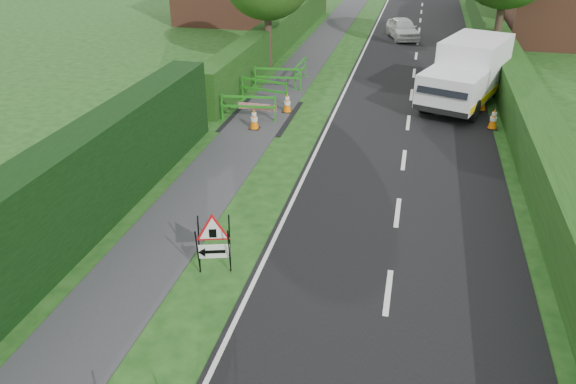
{
  "coord_description": "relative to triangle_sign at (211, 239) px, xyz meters",
  "views": [
    {
      "loc": [
        2.6,
        -8.74,
        7.29
      ],
      "look_at": [
        -0.27,
        3.6,
        0.76
      ],
      "focal_mm": 35.0,
      "sensor_mm": 36.0,
      "label": 1
    }
  ],
  "objects": [
    {
      "name": "works_van",
      "position": [
        5.91,
        13.49,
        0.46
      ],
      "size": [
        3.85,
        5.85,
        2.5
      ],
      "rotation": [
        0.0,
        0.0,
        -0.35
      ],
      "color": "silver",
      "rests_on": "ground"
    },
    {
      "name": "ped_barrier_0",
      "position": [
        -2.04,
        9.56,
        -0.24
      ],
      "size": [
        2.09,
        0.61,
        1.0
      ],
      "rotation": [
        0.0,
        0.0,
        0.13
      ],
      "color": "#1D8117",
      "rests_on": "ground"
    },
    {
      "name": "traffic_cone_0",
      "position": [
        6.8,
        10.74,
        -0.47
      ],
      "size": [
        0.38,
        0.38,
        0.79
      ],
      "color": "black",
      "rests_on": "ground"
    },
    {
      "name": "redwhite_plank",
      "position": [
        -1.8,
        9.89,
        -0.87
      ],
      "size": [
        1.5,
        0.09,
        0.25
      ],
      "primitive_type": "cube",
      "rotation": [
        0.0,
        0.0,
        -0.03
      ],
      "color": "red",
      "rests_on": "ground"
    },
    {
      "name": "hedge_west_far",
      "position": [
        -3.68,
        21.14,
        -0.87
      ],
      "size": [
        1.0,
        24.0,
        1.8
      ],
      "primitive_type": "cube",
      "color": "#14380F",
      "rests_on": "ground"
    },
    {
      "name": "traffic_cone_4",
      "position": [
        -0.85,
        10.81,
        -0.47
      ],
      "size": [
        0.38,
        0.38,
        0.79
      ],
      "color": "black",
      "rests_on": "ground"
    },
    {
      "name": "hedge_west_near",
      "position": [
        -3.68,
        -0.86,
        -0.87
      ],
      "size": [
        1.1,
        18.0,
        2.5
      ],
      "primitive_type": "cube",
      "color": "black",
      "rests_on": "ground"
    },
    {
      "name": "triangle_sign",
      "position": [
        0.0,
        0.0,
        0.0
      ],
      "size": [
        1.06,
        1.06,
        1.25
      ],
      "rotation": [
        0.0,
        0.0,
        0.29
      ],
      "color": "black",
      "rests_on": "ground"
    },
    {
      "name": "ped_barrier_2",
      "position": [
        -1.93,
        13.62,
        -0.24
      ],
      "size": [
        2.08,
        0.52,
        1.0
      ],
      "rotation": [
        0.0,
        0.0,
        0.08
      ],
      "color": "#1D8117",
      "rests_on": "ground"
    },
    {
      "name": "ped_barrier_3",
      "position": [
        -1.18,
        14.85,
        -0.24
      ],
      "size": [
        0.41,
        2.07,
        1.0
      ],
      "rotation": [
        0.0,
        0.0,
        1.54
      ],
      "color": "#1D8117",
      "rests_on": "ground"
    },
    {
      "name": "ground",
      "position": [
        1.32,
        -0.86,
        -0.87
      ],
      "size": [
        120.0,
        120.0,
        0.0
      ],
      "primitive_type": "plane",
      "color": "#174012",
      "rests_on": "ground"
    },
    {
      "name": "traffic_cone_2",
      "position": [
        6.25,
        15.45,
        -0.47
      ],
      "size": [
        0.38,
        0.38,
        0.79
      ],
      "color": "black",
      "rests_on": "ground"
    },
    {
      "name": "hatchback_car",
      "position": [
        2.85,
        25.45,
        -0.26
      ],
      "size": [
        2.41,
        3.82,
        1.21
      ],
      "primitive_type": "imported",
      "rotation": [
        0.0,
        0.0,
        0.3
      ],
      "color": "white",
      "rests_on": "ground"
    },
    {
      "name": "footpath",
      "position": [
        -1.68,
        34.14,
        -0.86
      ],
      "size": [
        2.0,
        90.0,
        0.02
      ],
      "primitive_type": "cube",
      "color": "#2D2D30",
      "rests_on": "ground"
    },
    {
      "name": "road_surface",
      "position": [
        3.82,
        34.14,
        -0.86
      ],
      "size": [
        6.0,
        90.0,
        0.02
      ],
      "primitive_type": "cube",
      "color": "black",
      "rests_on": "ground"
    },
    {
      "name": "traffic_cone_3",
      "position": [
        -1.59,
        8.75,
        -0.47
      ],
      "size": [
        0.38,
        0.38,
        0.79
      ],
      "color": "black",
      "rests_on": "ground"
    },
    {
      "name": "hedge_east",
      "position": [
        7.82,
        15.14,
        -0.87
      ],
      "size": [
        1.2,
        50.0,
        1.5
      ],
      "primitive_type": "cube",
      "color": "#14380F",
      "rests_on": "ground"
    },
    {
      "name": "traffic_cone_1",
      "position": [
        6.57,
        12.74,
        -0.47
      ],
      "size": [
        0.38,
        0.38,
        0.79
      ],
      "color": "black",
      "rests_on": "ground"
    },
    {
      "name": "ped_barrier_1",
      "position": [
        -2.03,
        11.72,
        -0.24
      ],
      "size": [
        2.09,
        0.78,
        1.0
      ],
      "rotation": [
        0.0,
        0.0,
        -0.21
      ],
      "color": "#1D8117",
      "rests_on": "ground"
    }
  ]
}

